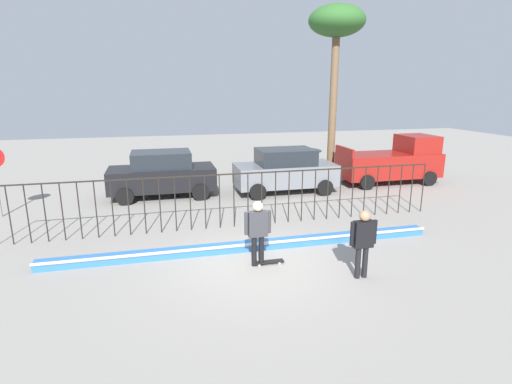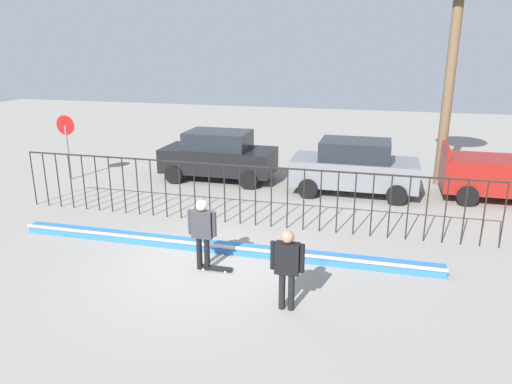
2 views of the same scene
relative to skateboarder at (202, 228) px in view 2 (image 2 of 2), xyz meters
name	(u,v)px [view 2 (image 2 of 2)]	position (x,y,z in m)	size (l,w,h in m)	color
ground_plane	(204,267)	(-0.02, 0.08, -1.02)	(60.00, 60.00, 0.00)	gray
bowl_coping_ledge	(217,247)	(-0.02, 1.04, -0.90)	(11.00, 0.40, 0.27)	#2D6BB7
perimeter_fence	(240,188)	(-0.02, 3.08, 0.08)	(14.04, 0.04, 1.78)	black
skateboarder	(202,228)	(0.00, 0.00, 0.00)	(0.69, 0.26, 1.71)	black
skateboard	(215,268)	(0.29, 0.00, -0.96)	(0.80, 0.20, 0.07)	black
camera_operator	(287,263)	(2.23, -1.26, -0.02)	(0.68, 0.25, 1.68)	black
parked_car_black	(218,155)	(-2.19, 7.51, -0.05)	(4.30, 2.12, 1.90)	black
parked_car_gray	(354,167)	(2.98, 6.99, -0.05)	(4.30, 2.12, 1.90)	slate
stop_sign	(67,138)	(-7.81, 6.09, 0.59)	(0.76, 0.07, 2.50)	slate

